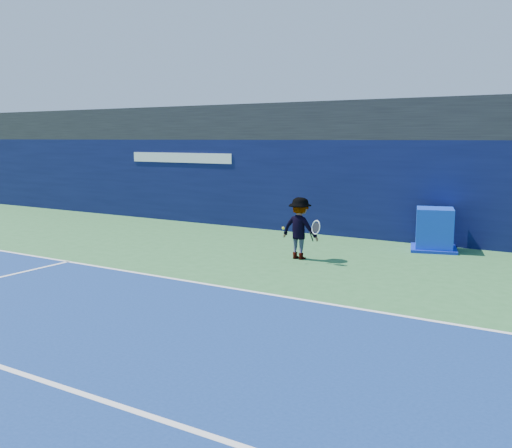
# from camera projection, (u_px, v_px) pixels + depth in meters

# --- Properties ---
(ground) EXTENTS (80.00, 80.00, 0.00)m
(ground) POSITION_uv_depth(u_px,v_px,m) (133.00, 331.00, 9.09)
(ground) COLOR #316E36
(ground) RESTS_ON ground
(baseline) EXTENTS (24.00, 0.10, 0.01)m
(baseline) POSITION_uv_depth(u_px,v_px,m) (236.00, 289.00, 11.63)
(baseline) COLOR white
(baseline) RESTS_ON ground
(service_line) EXTENTS (24.00, 0.10, 0.01)m
(service_line) POSITION_uv_depth(u_px,v_px,m) (25.00, 375.00, 7.40)
(service_line) COLOR white
(service_line) RESTS_ON ground
(stadium_band) EXTENTS (36.00, 3.00, 1.20)m
(stadium_band) POSITION_uv_depth(u_px,v_px,m) (380.00, 121.00, 18.28)
(stadium_band) COLOR black
(stadium_band) RESTS_ON back_wall_assembly
(back_wall_assembly) EXTENTS (36.00, 1.03, 3.00)m
(back_wall_assembly) POSITION_uv_depth(u_px,v_px,m) (367.00, 189.00, 17.75)
(back_wall_assembly) COLOR #0A0F37
(back_wall_assembly) RESTS_ON ground
(equipment_cart) EXTENTS (1.50, 1.50, 1.16)m
(equipment_cart) POSITION_uv_depth(u_px,v_px,m) (434.00, 231.00, 15.65)
(equipment_cart) COLOR #0E33C5
(equipment_cart) RESTS_ON ground
(tennis_player) EXTENTS (1.27, 0.71, 1.58)m
(tennis_player) POSITION_uv_depth(u_px,v_px,m) (300.00, 228.00, 14.47)
(tennis_player) COLOR white
(tennis_player) RESTS_ON ground
(tennis_ball) EXTENTS (0.07, 0.07, 0.07)m
(tennis_ball) POSITION_uv_depth(u_px,v_px,m) (283.00, 228.00, 14.03)
(tennis_ball) COLOR yellow
(tennis_ball) RESTS_ON ground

